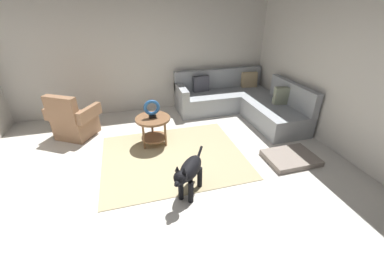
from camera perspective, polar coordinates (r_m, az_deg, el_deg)
ground_plane at (r=3.59m, az=-4.46°, el=-13.79°), size 6.00×6.00×0.10m
wall_back at (r=5.70m, az=-11.29°, el=17.34°), size 6.00×0.12×2.70m
wall_right at (r=4.42m, az=35.95°, el=9.79°), size 0.12×6.00×2.70m
area_rug at (r=4.12m, az=-4.42°, el=-6.63°), size 2.30×1.90×0.01m
sectional_couch at (r=5.65m, az=11.32°, el=6.06°), size 2.20×2.25×0.88m
armchair at (r=5.07m, az=-26.01°, el=1.47°), size 1.00×0.93×0.88m
side_table at (r=4.29m, az=-9.10°, el=0.93°), size 0.60×0.60×0.54m
torus_sculpture at (r=4.17m, az=-9.40°, el=4.55°), size 0.28×0.08×0.33m
dog_bed_mat at (r=4.32m, az=22.10°, el=-6.49°), size 0.80×0.60×0.09m
dog at (r=3.16m, az=-0.66°, el=-10.25°), size 0.57×0.70×0.63m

